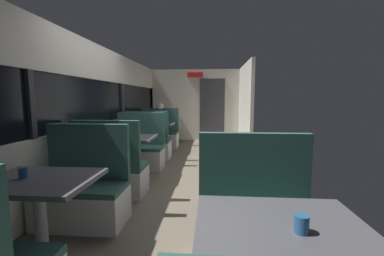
% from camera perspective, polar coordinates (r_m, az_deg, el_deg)
% --- Properties ---
extents(ground_plane, '(3.30, 9.20, 0.02)m').
position_cam_1_polar(ground_plane, '(4.24, -2.97, -12.45)').
color(ground_plane, '#665B4C').
extents(carriage_window_panel_left, '(0.09, 8.48, 2.30)m').
position_cam_1_polar(carriage_window_panel_left, '(4.44, -22.00, 2.68)').
color(carriage_window_panel_left, beige).
rests_on(carriage_window_panel_left, ground_plane).
extents(carriage_end_bulkhead, '(2.90, 0.11, 2.30)m').
position_cam_1_polar(carriage_end_bulkhead, '(8.18, 1.16, 5.13)').
color(carriage_end_bulkhead, beige).
rests_on(carriage_end_bulkhead, ground_plane).
extents(carriage_aisle_panel_right, '(0.08, 2.40, 2.30)m').
position_cam_1_polar(carriage_aisle_panel_right, '(7.04, 12.03, 4.78)').
color(carriage_aisle_panel_right, beige).
rests_on(carriage_aisle_panel_right, ground_plane).
extents(dining_table_near_window, '(0.90, 0.70, 0.74)m').
position_cam_1_polar(dining_table_near_window, '(2.47, -31.60, -12.02)').
color(dining_table_near_window, '#9E9EA3').
rests_on(dining_table_near_window, ground_plane).
extents(bench_near_window_facing_entry, '(0.95, 0.50, 1.10)m').
position_cam_1_polar(bench_near_window_facing_entry, '(3.13, -23.51, -13.66)').
color(bench_near_window_facing_entry, silver).
rests_on(bench_near_window_facing_entry, ground_plane).
extents(dining_table_mid_window, '(0.90, 0.70, 0.74)m').
position_cam_1_polar(dining_table_mid_window, '(4.38, -14.57, -3.27)').
color(dining_table_mid_window, '#9E9EA3').
rests_on(dining_table_mid_window, ground_plane).
extents(bench_mid_window_facing_end, '(0.95, 0.50, 1.10)m').
position_cam_1_polar(bench_mid_window_facing_end, '(3.81, -17.88, -9.72)').
color(bench_mid_window_facing_end, silver).
rests_on(bench_mid_window_facing_end, ground_plane).
extents(bench_mid_window_facing_entry, '(0.95, 0.50, 1.10)m').
position_cam_1_polar(bench_mid_window_facing_entry, '(5.09, -11.91, -5.34)').
color(bench_mid_window_facing_entry, silver).
rests_on(bench_mid_window_facing_entry, ground_plane).
extents(dining_table_far_window, '(0.90, 0.70, 0.74)m').
position_cam_1_polar(dining_table_far_window, '(6.47, -8.28, 0.14)').
color(dining_table_far_window, '#9E9EA3').
rests_on(dining_table_far_window, ground_plane).
extents(bench_far_window_facing_end, '(0.95, 0.50, 1.10)m').
position_cam_1_polar(bench_far_window_facing_end, '(5.84, -9.73, -3.71)').
color(bench_far_window_facing_end, silver).
rests_on(bench_far_window_facing_end, ground_plane).
extents(bench_far_window_facing_entry, '(0.95, 0.50, 1.10)m').
position_cam_1_polar(bench_far_window_facing_entry, '(7.19, -7.02, -1.66)').
color(bench_far_window_facing_entry, silver).
rests_on(bench_far_window_facing_entry, ground_plane).
extents(dining_table_front_aisle, '(0.90, 0.70, 0.74)m').
position_cam_1_polar(dining_table_front_aisle, '(1.54, 19.49, -23.18)').
color(dining_table_front_aisle, '#9E9EA3').
rests_on(dining_table_front_aisle, ground_plane).
extents(bench_front_aisle_facing_entry, '(0.95, 0.50, 1.10)m').
position_cam_1_polar(bench_front_aisle_facing_entry, '(2.28, 14.28, -21.29)').
color(bench_front_aisle_facing_entry, silver).
rests_on(bench_front_aisle_facing_entry, ground_plane).
extents(seated_passenger, '(0.47, 0.55, 1.26)m').
position_cam_1_polar(seated_passenger, '(7.09, -7.16, -0.08)').
color(seated_passenger, '#26262D').
rests_on(seated_passenger, ground_plane).
extents(coffee_cup_primary, '(0.07, 0.07, 0.09)m').
position_cam_1_polar(coffee_cup_primary, '(2.51, -34.10, -8.45)').
color(coffee_cup_primary, '#26598C').
rests_on(coffee_cup_primary, dining_table_near_window).
extents(coffee_cup_secondary, '(0.07, 0.07, 0.09)m').
position_cam_1_polar(coffee_cup_secondary, '(1.42, 23.72, -19.43)').
color(coffee_cup_secondary, '#26598C').
rests_on(coffee_cup_secondary, dining_table_front_aisle).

